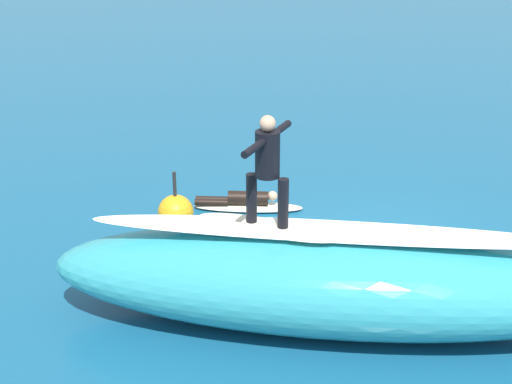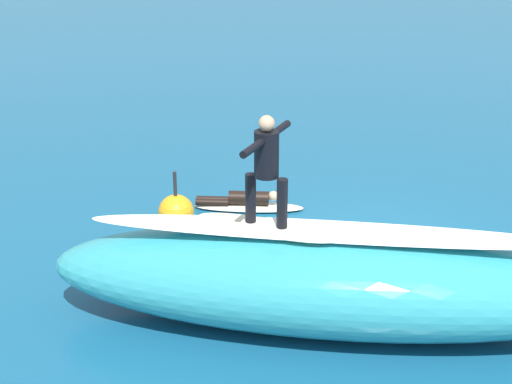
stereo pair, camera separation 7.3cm
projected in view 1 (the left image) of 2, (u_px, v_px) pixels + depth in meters
ground_plane at (376, 251)px, 13.02m from camera, size 120.00×120.00×0.00m
wave_crest at (331, 280)px, 10.61m from camera, size 7.89×2.49×1.40m
wave_foam_lip at (333, 231)px, 10.34m from camera, size 6.65×1.10×0.08m
surfboard_riding at (267, 227)px, 10.44m from camera, size 2.12×1.01×0.09m
surfer_riding at (267, 162)px, 10.09m from camera, size 0.59×1.42×1.51m
surfboard_paddling at (248, 207)px, 14.65m from camera, size 2.11×0.76×0.10m
surfer_paddling at (242, 198)px, 14.60m from camera, size 1.56×0.45×0.28m
buoy_marker at (176, 212)px, 13.73m from camera, size 0.63×0.63×1.08m
foam_patch_near at (284, 282)px, 11.89m from camera, size 0.87×0.86×0.11m
foam_patch_mid at (300, 256)px, 12.73m from camera, size 0.61×0.57×0.11m
foam_patch_far at (512, 290)px, 11.64m from camera, size 0.60×0.76×0.15m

